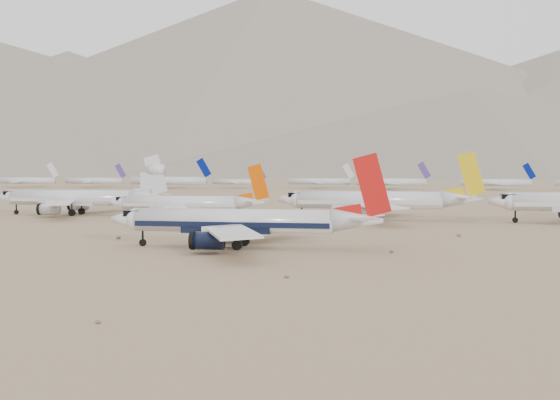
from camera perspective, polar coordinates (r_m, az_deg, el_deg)
name	(u,v)px	position (r m, az deg, el deg)	size (l,w,h in m)	color
ground	(251,251)	(123.22, -2.38, -4.15)	(7000.00, 7000.00, 0.00)	#856C4D
main_airliner	(245,222)	(126.82, -2.90, -1.80)	(48.83, 47.70, 17.23)	silver
row2_gold_tail	(377,201)	(190.73, 7.91, -0.07)	(52.24, 51.09, 18.60)	silver
row2_orange_tail	(186,204)	(193.41, -7.62, -0.30)	(42.93, 42.00, 15.31)	silver
row2_white_trijet	(81,198)	(214.93, -15.88, 0.19)	(50.82, 49.66, 18.01)	silver
distant_storage_row	(389,182)	(416.40, 8.86, 1.47)	(562.46, 60.19, 16.34)	silver
mountain_range	(416,92)	(1776.88, 10.99, 8.60)	(7354.00, 3024.00, 470.00)	slate
desert_scrub	(223,276)	(94.50, -4.69, -6.17)	(261.14, 121.67, 0.63)	brown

